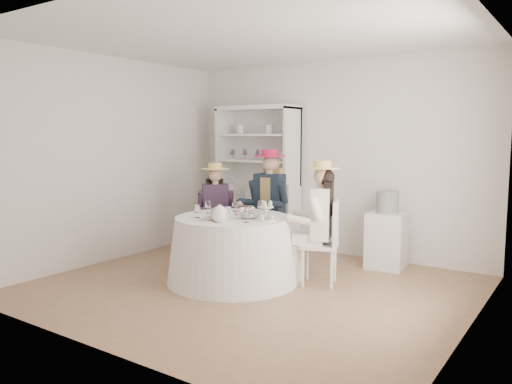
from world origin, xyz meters
The scene contains 23 objects.
ground centered at (0.00, 0.00, 0.00)m, with size 4.50×4.50×0.00m, color #856042.
ceiling centered at (0.00, 0.00, 2.70)m, with size 4.50×4.50×0.00m, color white.
wall_back centered at (0.00, 2.00, 1.35)m, with size 4.50×4.50×0.00m, color white.
wall_front centered at (0.00, -2.00, 1.35)m, with size 4.50×4.50×0.00m, color white.
wall_left centered at (-2.25, 0.00, 1.35)m, with size 4.50×4.50×0.00m, color white.
wall_right centered at (2.25, 0.00, 1.35)m, with size 4.50×4.50×0.00m, color white.
tea_table centered at (-0.30, 0.07, 0.37)m, with size 1.51×1.51×0.75m.
hutch centered at (-1.09, 1.75, 0.75)m, with size 1.43×0.94×2.10m.
side_table centered at (0.94, 1.64, 0.35)m, with size 0.45×0.45×0.70m, color silver.
hatbox centered at (0.94, 1.64, 0.84)m, with size 0.28×0.28×0.28m, color black.
guest_left centered at (-1.06, 0.70, 0.74)m, with size 0.55×0.55×1.31m.
guest_mid centered at (-0.44, 1.04, 0.84)m, with size 0.54×0.56×1.49m.
guest_right centered at (0.57, 0.51, 0.79)m, with size 0.57×0.53×1.40m.
spare_chair centered at (-0.89, 1.21, 0.56)m, with size 0.59×0.59×1.04m.
teacup_a centered at (-0.52, 0.27, 0.78)m, with size 0.08×0.08×0.06m, color white.
teacup_b centered at (-0.34, 0.34, 0.78)m, with size 0.06×0.06×0.06m, color white.
teacup_c centered at (-0.06, 0.25, 0.78)m, with size 0.08×0.08×0.06m, color white.
flower_bowl centered at (-0.08, 0.08, 0.78)m, with size 0.23×0.23×0.06m, color white.
flower_arrangement centered at (-0.10, 0.05, 0.83)m, with size 0.17×0.17×0.06m.
table_teapot centered at (-0.21, -0.28, 0.83)m, with size 0.26×0.18×0.19m.
sandwich_plate centered at (-0.35, -0.28, 0.76)m, with size 0.24×0.24×0.05m.
cupcake_stand centered at (0.15, 0.08, 0.83)m, with size 0.22×0.22×0.21m.
stemware_set centered at (-0.30, 0.07, 0.83)m, with size 0.85×0.85×0.15m.
Camera 1 is at (3.08, -4.40, 1.67)m, focal length 35.00 mm.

